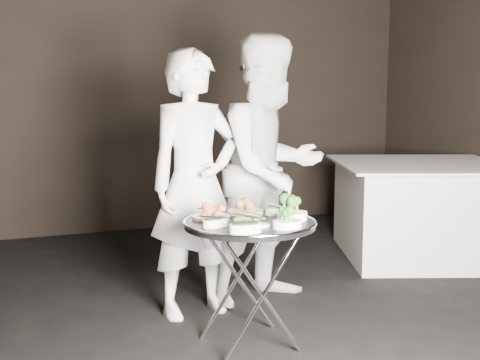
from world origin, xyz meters
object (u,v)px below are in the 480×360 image
object	(u,v)px
serving_tray	(250,223)
waiter_left	(195,184)
tray_stand	(250,278)
waiter_right	(271,170)
dining_table	(421,209)

from	to	relation	value
serving_tray	waiter_left	world-z (taller)	waiter_left
tray_stand	waiter_right	xyz separation A→B (m)	(0.44, 0.69, 0.53)
tray_stand	waiter_right	size ratio (longest dim) A/B	0.38
serving_tray	dining_table	size ratio (longest dim) A/B	0.51
waiter_left	serving_tray	bearing A→B (deg)	-89.25
waiter_right	dining_table	distance (m)	1.89
serving_tray	waiter_right	world-z (taller)	waiter_right
waiter_left	dining_table	xyz separation A→B (m)	(2.30, 0.63, -0.44)
tray_stand	serving_tray	bearing A→B (deg)	-135.00
waiter_left	dining_table	size ratio (longest dim) A/B	1.17
waiter_right	dining_table	bearing A→B (deg)	2.70
serving_tray	dining_table	distance (m)	2.53
tray_stand	waiter_right	distance (m)	0.98
waiter_left	dining_table	distance (m)	2.43
serving_tray	waiter_right	xyz separation A→B (m)	(0.44, 0.69, 0.21)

